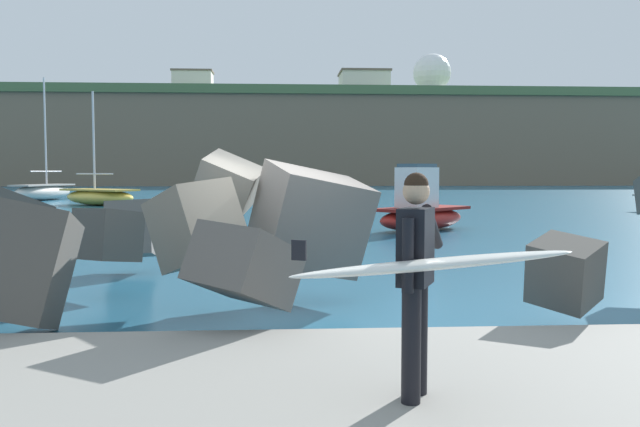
# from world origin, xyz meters

# --- Properties ---
(ground_plane) EXTENTS (400.00, 400.00, 0.00)m
(ground_plane) POSITION_xyz_m (0.00, 0.00, 0.00)
(ground_plane) COLOR #235B7A
(walkway_path) EXTENTS (48.00, 4.40, 0.24)m
(walkway_path) POSITION_xyz_m (0.00, -4.00, 0.12)
(walkway_path) COLOR gray
(walkway_path) RESTS_ON ground
(breakwater_jetty) EXTENTS (30.85, 8.01, 2.40)m
(breakwater_jetty) POSITION_xyz_m (-1.82, 1.70, 1.08)
(breakwater_jetty) COLOR slate
(breakwater_jetty) RESTS_ON ground
(surfer_with_board) EXTENTS (2.05, 1.52, 1.78)m
(surfer_with_board) POSITION_xyz_m (0.91, -4.22, 1.28)
(surfer_with_board) COLOR black
(surfer_with_board) RESTS_ON walkway_path
(boat_near_left) EXTENTS (5.42, 4.59, 6.67)m
(boat_near_left) POSITION_xyz_m (-10.70, 30.21, 0.54)
(boat_near_left) COLOR #EAC64C
(boat_near_left) RESTS_ON ground
(boat_near_centre) EXTENTS (4.07, 3.83, 2.26)m
(boat_near_centre) POSITION_xyz_m (4.64, 12.85, 0.68)
(boat_near_centre) COLOR maroon
(boat_near_centre) RESTS_ON ground
(boat_near_right) EXTENTS (3.38, 5.66, 8.43)m
(boat_near_right) POSITION_xyz_m (-16.39, 37.21, 0.62)
(boat_near_right) COLOR beige
(boat_near_right) RESTS_ON ground
(mooring_buoy_inner) EXTENTS (0.44, 0.44, 0.44)m
(mooring_buoy_inner) POSITION_xyz_m (-6.36, 27.04, 0.22)
(mooring_buoy_inner) COLOR silver
(mooring_buoy_inner) RESTS_ON ground
(mooring_buoy_middle) EXTENTS (0.44, 0.44, 0.44)m
(mooring_buoy_middle) POSITION_xyz_m (-7.36, 25.99, 0.22)
(mooring_buoy_middle) COLOR #E54C1E
(mooring_buoy_middle) RESTS_ON ground
(headland_bluff) EXTENTS (107.01, 38.42, 13.45)m
(headland_bluff) POSITION_xyz_m (9.31, 97.86, 6.75)
(headland_bluff) COLOR #756651
(headland_bluff) RESTS_ON ground
(radar_dome) EXTENTS (6.53, 6.53, 8.76)m
(radar_dome) POSITION_xyz_m (26.26, 104.54, 17.93)
(radar_dome) COLOR silver
(radar_dome) RESTS_ON headland_bluff
(station_building_west) EXTENTS (7.74, 7.60, 4.17)m
(station_building_west) POSITION_xyz_m (13.22, 95.18, 15.55)
(station_building_west) COLOR silver
(station_building_west) RESTS_ON headland_bluff
(station_building_central) EXTENTS (6.81, 4.76, 5.43)m
(station_building_central) POSITION_xyz_m (-14.66, 104.20, 16.18)
(station_building_central) COLOR silver
(station_building_central) RESTS_ON headland_bluff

